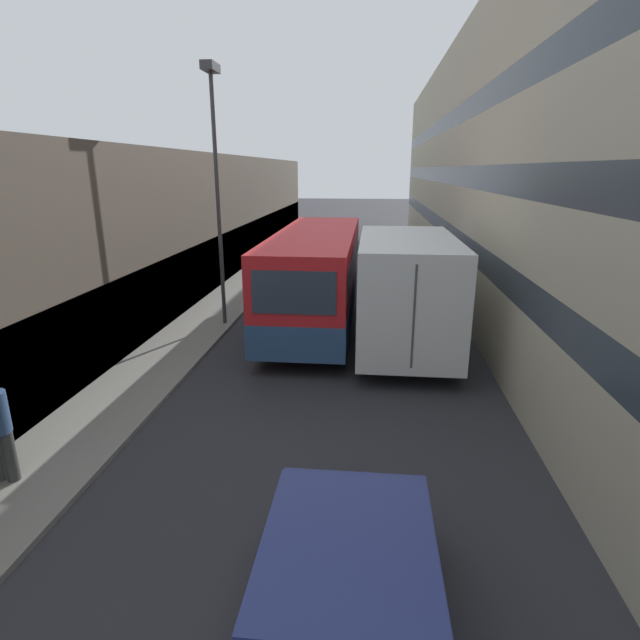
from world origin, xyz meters
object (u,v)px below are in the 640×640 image
panel_van (330,247)px  street_lamp (215,154)px  bus (317,275)px  car_hatchback (347,608)px  box_truck (404,287)px

panel_van → street_lamp: bearing=-104.6°
bus → street_lamp: (-2.90, -0.82, 3.72)m
panel_van → street_lamp: street_lamp is taller
car_hatchback → street_lamp: (-4.50, 11.16, 4.56)m
car_hatchback → street_lamp: 12.86m
car_hatchback → panel_van: size_ratio=0.95×
car_hatchback → street_lamp: bearing=112.0°
panel_van → street_lamp: size_ratio=0.56×
street_lamp → car_hatchback: bearing=-68.0°
bus → panel_van: bus is taller
box_truck → car_hatchback: bearing=-96.2°
car_hatchback → bus: 12.12m
box_truck → panel_van: box_truck is taller
bus → box_truck: bearing=-34.2°
car_hatchback → bus: bearing=97.6°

